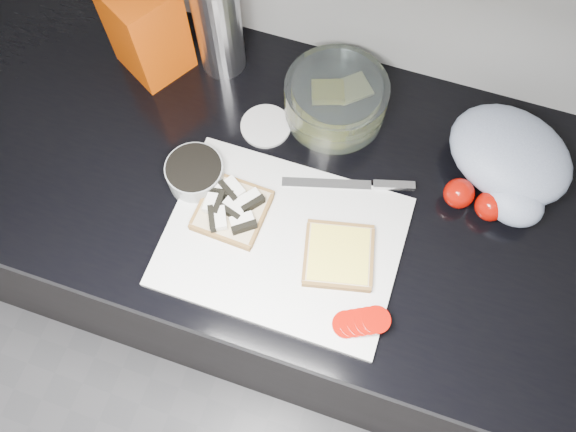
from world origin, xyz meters
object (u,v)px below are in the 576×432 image
object	(u,v)px
glass_bowl	(336,99)
steel_canister	(218,25)
cutting_board	(282,241)
bread_bag	(147,28)

from	to	relation	value
glass_bowl	steel_canister	world-z (taller)	steel_canister
cutting_board	glass_bowl	bearing A→B (deg)	88.60
glass_bowl	steel_canister	distance (m)	0.26
glass_bowl	steel_canister	xyz separation A→B (m)	(-0.24, 0.04, 0.06)
bread_bag	steel_canister	xyz separation A→B (m)	(0.13, 0.04, 0.01)
bread_bag	steel_canister	distance (m)	0.14
bread_bag	glass_bowl	bearing A→B (deg)	29.51
bread_bag	cutting_board	bearing A→B (deg)	-8.64
cutting_board	glass_bowl	distance (m)	0.29
glass_bowl	bread_bag	xyz separation A→B (m)	(-0.37, 0.00, 0.06)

